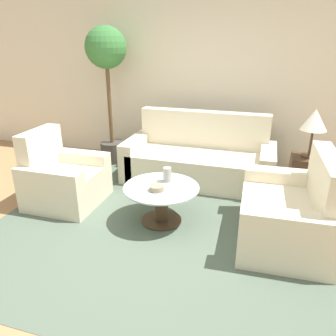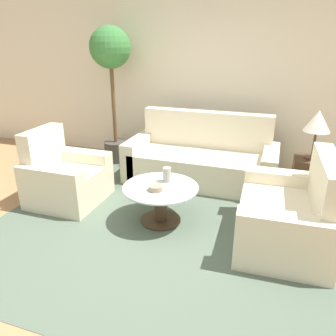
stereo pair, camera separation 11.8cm
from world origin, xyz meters
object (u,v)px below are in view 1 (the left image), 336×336
(armchair, at_px, (62,180))
(coffee_table, at_px, (161,199))
(table_lamp, at_px, (314,121))
(potted_plant, at_px, (107,68))
(bowl, at_px, (157,188))
(vase, at_px, (167,175))
(sofa_main, at_px, (199,160))
(loveseat, at_px, (292,215))

(armchair, height_order, coffee_table, armchair)
(table_lamp, bearing_deg, coffee_table, -143.55)
(potted_plant, xyz_separation_m, bowl, (1.36, -1.71, -1.05))
(potted_plant, bearing_deg, vase, -46.09)
(sofa_main, relative_size, potted_plant, 0.99)
(sofa_main, distance_m, armchair, 1.91)
(loveseat, height_order, potted_plant, potted_plant)
(coffee_table, bearing_deg, potted_plant, 130.65)
(table_lamp, bearing_deg, potted_plant, 171.43)
(sofa_main, relative_size, coffee_table, 2.51)
(sofa_main, xyz_separation_m, loveseat, (1.21, -1.28, -0.00))
(armchair, xyz_separation_m, bowl, (1.31, -0.21, 0.17))
(sofa_main, bearing_deg, coffee_table, -96.49)
(loveseat, bearing_deg, coffee_table, -91.25)
(sofa_main, distance_m, potted_plant, 1.98)
(coffee_table, xyz_separation_m, vase, (0.02, 0.15, 0.23))
(coffee_table, height_order, bowl, bowl)
(armchair, xyz_separation_m, loveseat, (2.69, -0.08, 0.00))
(loveseat, distance_m, table_lamp, 1.35)
(sofa_main, xyz_separation_m, table_lamp, (1.42, -0.15, 0.70))
(loveseat, height_order, bowl, loveseat)
(armchair, height_order, bowl, armchair)
(sofa_main, distance_m, table_lamp, 1.59)
(vase, xyz_separation_m, bowl, (-0.04, -0.26, -0.05))
(bowl, bearing_deg, coffee_table, 82.22)
(coffee_table, distance_m, potted_plant, 2.45)
(armchair, relative_size, loveseat, 0.73)
(loveseat, bearing_deg, table_lamp, 167.13)
(sofa_main, xyz_separation_m, potted_plant, (-1.53, 0.30, 1.22))
(armchair, distance_m, loveseat, 2.69)
(table_lamp, distance_m, vase, 1.91)
(armchair, xyz_separation_m, table_lamp, (2.90, 1.06, 0.71))
(potted_plant, height_order, bowl, potted_plant)
(sofa_main, distance_m, vase, 1.18)
(sofa_main, relative_size, loveseat, 1.68)
(table_lamp, distance_m, bowl, 2.10)
(coffee_table, distance_m, vase, 0.28)
(armchair, xyz_separation_m, coffee_table, (1.33, -0.10, -0.01))
(sofa_main, bearing_deg, vase, -96.32)
(armchair, distance_m, vase, 1.37)
(loveseat, relative_size, bowl, 8.14)
(sofa_main, height_order, armchair, sofa_main)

